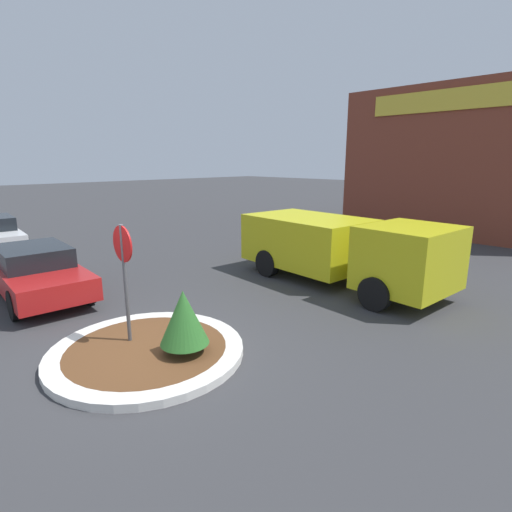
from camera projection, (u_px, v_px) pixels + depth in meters
ground_plane at (147, 355)px, 7.41m from camera, size 120.00×120.00×0.00m
traffic_island at (147, 351)px, 7.40m from camera, size 3.56×3.56×0.15m
stop_sign at (124, 264)px, 7.33m from camera, size 0.68×0.07×2.40m
island_shrub at (184, 317)px, 7.05m from camera, size 0.88×0.88×1.16m
utility_truck at (339, 246)px, 11.50m from camera, size 6.36×2.82×1.95m
storefront_building at (472, 162)px, 19.53m from camera, size 10.60×6.07×6.85m
parked_sedan_red at (37, 271)px, 10.42m from camera, size 4.48×2.07×1.34m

